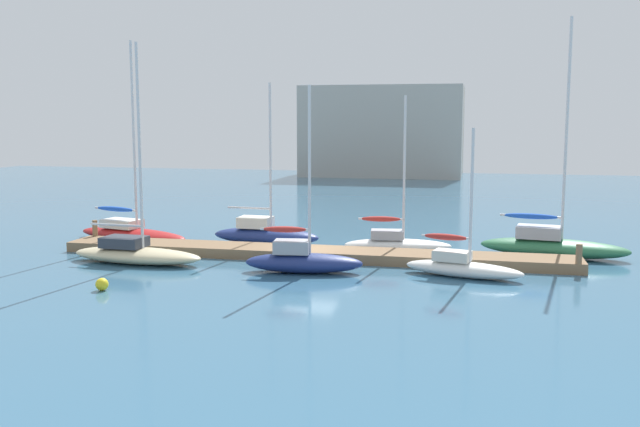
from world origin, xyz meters
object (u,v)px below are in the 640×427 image
sailboat_0 (131,231)px  harbor_building_distant (384,131)px  sailboat_4 (396,242)px  sailboat_5 (462,265)px  mooring_buoy_yellow (102,284)px  sailboat_2 (265,233)px  sailboat_3 (302,259)px  mooring_buoy_orange (552,243)px  sailboat_6 (552,244)px  sailboat_1 (135,252)px

sailboat_0 → harbor_building_distant: sailboat_0 is taller
sailboat_4 → harbor_building_distant: bearing=91.7°
sailboat_4 → harbor_building_distant: 52.58m
sailboat_5 → mooring_buoy_yellow: 15.26m
sailboat_2 → sailboat_3: 7.64m
sailboat_5 → mooring_buoy_yellow: size_ratio=12.62×
sailboat_2 → mooring_buoy_orange: sailboat_2 is taller
mooring_buoy_yellow → mooring_buoy_orange: size_ratio=1.00×
sailboat_3 → sailboat_5: size_ratio=1.28×
sailboat_4 → harbor_building_distant: size_ratio=0.42×
sailboat_5 → sailboat_4: bearing=138.1°
sailboat_0 → mooring_buoy_yellow: sailboat_0 is taller
sailboat_3 → sailboat_6: (11.36, 6.30, 0.04)m
sailboat_5 → mooring_buoy_orange: 9.57m
sailboat_2 → sailboat_3: sailboat_2 is taller
sailboat_1 → sailboat_3: (8.33, -0.25, 0.08)m
sailboat_2 → sailboat_5: (10.87, -5.93, -0.10)m
harbor_building_distant → sailboat_5: bearing=-79.0°
sailboat_5 → harbor_building_distant: bearing=115.2°
sailboat_0 → sailboat_6: (22.97, 0.34, 0.10)m
sailboat_6 → sailboat_5: bearing=-118.4°
sailboat_1 → mooring_buoy_orange: bearing=27.5°
mooring_buoy_yellow → sailboat_0: bearing=112.4°
sailboat_3 → harbor_building_distant: bearing=87.1°
sailboat_6 → harbor_building_distant: (-15.34, 51.38, 4.82)m
sailboat_1 → mooring_buoy_yellow: bearing=-72.9°
sailboat_4 → sailboat_6: 7.80m
sailboat_6 → mooring_buoy_orange: size_ratio=22.81×
harbor_building_distant → sailboat_6: bearing=-73.4°
mooring_buoy_orange → sailboat_0: bearing=-172.4°
sailboat_2 → sailboat_6: sailboat_6 is taller
mooring_buoy_orange → sailboat_5: bearing=-118.8°
sailboat_2 → harbor_building_distant: harbor_building_distant is taller
sailboat_1 → sailboat_0: bearing=123.5°
sailboat_0 → mooring_buoy_orange: bearing=21.7°
sailboat_6 → mooring_buoy_orange: (0.30, 2.78, -0.41)m
sailboat_2 → mooring_buoy_yellow: sailboat_2 is taller
sailboat_4 → sailboat_6: bearing=-3.5°
sailboat_1 → sailboat_5: size_ratio=1.60×
sailboat_3 → harbor_building_distant: size_ratio=0.43×
sailboat_0 → sailboat_5: 19.40m
sailboat_2 → mooring_buoy_yellow: bearing=-102.8°
sailboat_5 → sailboat_6: sailboat_6 is taller
sailboat_6 → sailboat_3: bearing=-141.9°
sailboat_3 → sailboat_6: size_ratio=0.71×
sailboat_1 → sailboat_6: sailboat_6 is taller
sailboat_2 → harbor_building_distant: (-0.16, 51.06, 4.88)m
sailboat_2 → mooring_buoy_orange: bearing=11.8°
sailboat_3 → mooring_buoy_yellow: bearing=-151.3°
sailboat_4 → mooring_buoy_orange: sailboat_4 is taller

